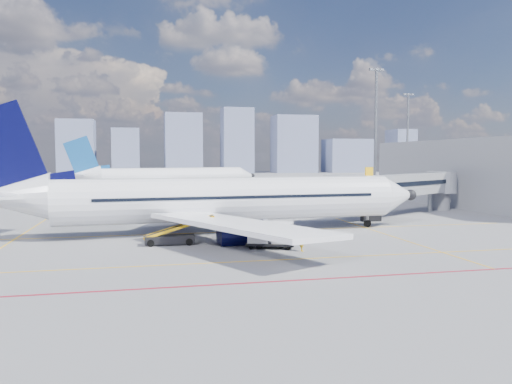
{
  "coord_description": "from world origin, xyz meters",
  "views": [
    {
      "loc": [
        -8.47,
        -40.2,
        7.38
      ],
      "look_at": [
        2.06,
        6.92,
        4.0
      ],
      "focal_mm": 35.0,
      "sensor_mm": 36.0,
      "label": 1
    }
  ],
  "objects_px": {
    "second_aircraft": "(166,178)",
    "belt_loader": "(172,237)",
    "main_aircraft": "(212,200)",
    "cargo_dolly": "(271,234)",
    "ramp_worker": "(302,240)",
    "baggage_tug": "(267,237)"
  },
  "relations": [
    {
      "from": "second_aircraft",
      "to": "belt_loader",
      "type": "relative_size",
      "value": 6.56
    },
    {
      "from": "main_aircraft",
      "to": "cargo_dolly",
      "type": "relative_size",
      "value": 10.46
    },
    {
      "from": "cargo_dolly",
      "to": "ramp_worker",
      "type": "bearing_deg",
      "value": -22.21
    },
    {
      "from": "baggage_tug",
      "to": "cargo_dolly",
      "type": "distance_m",
      "value": 0.56
    },
    {
      "from": "ramp_worker",
      "to": "second_aircraft",
      "type": "bearing_deg",
      "value": 12.86
    },
    {
      "from": "second_aircraft",
      "to": "belt_loader",
      "type": "bearing_deg",
      "value": -106.89
    },
    {
      "from": "second_aircraft",
      "to": "baggage_tug",
      "type": "relative_size",
      "value": 15.28
    },
    {
      "from": "second_aircraft",
      "to": "cargo_dolly",
      "type": "relative_size",
      "value": 9.28
    },
    {
      "from": "cargo_dolly",
      "to": "belt_loader",
      "type": "bearing_deg",
      "value": 176.99
    },
    {
      "from": "ramp_worker",
      "to": "main_aircraft",
      "type": "bearing_deg",
      "value": 34.26
    },
    {
      "from": "belt_loader",
      "to": "ramp_worker",
      "type": "bearing_deg",
      "value": -27.1
    },
    {
      "from": "belt_loader",
      "to": "ramp_worker",
      "type": "distance_m",
      "value": 11.16
    },
    {
      "from": "second_aircraft",
      "to": "ramp_worker",
      "type": "relative_size",
      "value": 22.72
    },
    {
      "from": "second_aircraft",
      "to": "belt_loader",
      "type": "xyz_separation_m",
      "value": [
        -2.12,
        -60.61,
        -2.59
      ]
    },
    {
      "from": "ramp_worker",
      "to": "baggage_tug",
      "type": "bearing_deg",
      "value": 50.57
    },
    {
      "from": "main_aircraft",
      "to": "second_aircraft",
      "type": "xyz_separation_m",
      "value": [
        -2.05,
        55.21,
        0.01
      ]
    },
    {
      "from": "baggage_tug",
      "to": "ramp_worker",
      "type": "height_order",
      "value": "ramp_worker"
    },
    {
      "from": "main_aircraft",
      "to": "cargo_dolly",
      "type": "bearing_deg",
      "value": -70.49
    },
    {
      "from": "cargo_dolly",
      "to": "belt_loader",
      "type": "height_order",
      "value": "belt_loader"
    },
    {
      "from": "belt_loader",
      "to": "ramp_worker",
      "type": "xyz_separation_m",
      "value": [
        9.86,
        -5.23,
        0.23
      ]
    },
    {
      "from": "cargo_dolly",
      "to": "main_aircraft",
      "type": "bearing_deg",
      "value": 132.72
    },
    {
      "from": "belt_loader",
      "to": "main_aircraft",
      "type": "bearing_deg",
      "value": 53.17
    }
  ]
}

